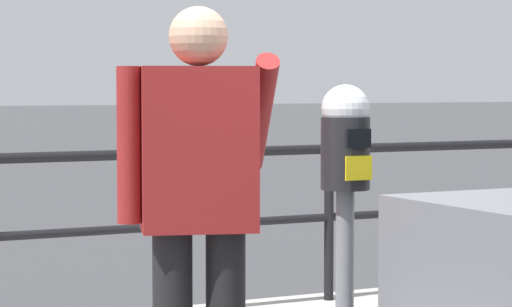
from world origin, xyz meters
name	(u,v)px	position (x,y,z in m)	size (l,w,h in m)	color
parking_meter	(345,179)	(-0.32, 0.32, 1.16)	(0.19, 0.19, 1.37)	slate
pedestrian_at_meter	(199,198)	(-0.83, 0.53, 1.09)	(0.71, 0.51, 1.65)	black
background_railing	(169,195)	(0.00, 2.87, 0.86)	(24.06, 0.06, 0.99)	black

